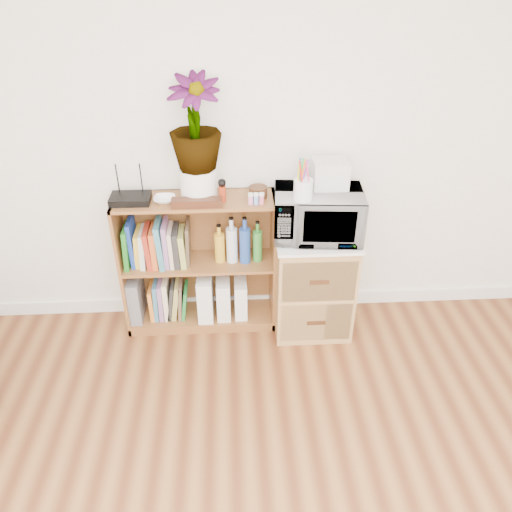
{
  "coord_description": "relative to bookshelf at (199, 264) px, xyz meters",
  "views": [
    {
      "loc": [
        -0.13,
        -0.67,
        2.28
      ],
      "look_at": [
        0.02,
        1.95,
        0.62
      ],
      "focal_mm": 35.0,
      "sensor_mm": 36.0,
      "label": 1
    }
  ],
  "objects": [
    {
      "name": "magazine_holder_right",
      "position": [
        0.27,
        -0.01,
        -0.27
      ],
      "size": [
        0.08,
        0.21,
        0.26
      ],
      "primitive_type": "cube",
      "color": "white",
      "rests_on": "bookshelf"
    },
    {
      "name": "small_appliance",
      "position": [
        0.82,
        -0.0,
        0.62
      ],
      "size": [
        0.21,
        0.18,
        0.17
      ],
      "primitive_type": "cube",
      "color": "silver",
      "rests_on": "microwave"
    },
    {
      "name": "wooden_bowl",
      "position": [
        0.39,
        0.01,
        0.51
      ],
      "size": [
        0.11,
        0.11,
        0.07
      ],
      "primitive_type": "cylinder",
      "color": "#381F0F",
      "rests_on": "bookshelf"
    },
    {
      "name": "cookbooks",
      "position": [
        -0.26,
        0.0,
        0.16
      ],
      "size": [
        0.42,
        0.2,
        0.31
      ],
      "color": "#1E731F",
      "rests_on": "bookshelf"
    },
    {
      "name": "potted_plant",
      "position": [
        0.03,
        0.02,
        0.94
      ],
      "size": [
        0.3,
        0.3,
        0.54
      ],
      "primitive_type": "imported",
      "color": "#31762F",
      "rests_on": "plant_pot"
    },
    {
      "name": "liquor_bottles",
      "position": [
        0.26,
        0.0,
        0.17
      ],
      "size": [
        0.31,
        0.07,
        0.31
      ],
      "color": "gold",
      "rests_on": "bookshelf"
    },
    {
      "name": "trinket_box",
      "position": [
        0.02,
        -0.1,
        0.5
      ],
      "size": [
        0.3,
        0.07,
        0.05
      ],
      "primitive_type": "cube",
      "color": "#341A0E",
      "rests_on": "bookshelf"
    },
    {
      "name": "microwave",
      "position": [
        0.75,
        -0.08,
        0.39
      ],
      "size": [
        0.56,
        0.4,
        0.29
      ],
      "primitive_type": "imported",
      "rotation": [
        0.0,
        0.0,
        -0.08
      ],
      "color": "silver",
      "rests_on": "wicker_unit"
    },
    {
      "name": "router",
      "position": [
        -0.38,
        -0.02,
        0.5
      ],
      "size": [
        0.24,
        0.16,
        0.04
      ],
      "primitive_type": "cube",
      "color": "black",
      "rests_on": "bookshelf"
    },
    {
      "name": "wicker_unit",
      "position": [
        0.75,
        -0.08,
        -0.12
      ],
      "size": [
        0.5,
        0.45,
        0.7
      ],
      "primitive_type": "cube",
      "color": "#9E7542",
      "rests_on": "ground"
    },
    {
      "name": "pen_cup",
      "position": [
        0.64,
        -0.17,
        0.6
      ],
      "size": [
        0.11,
        0.11,
        0.12
      ],
      "primitive_type": "cylinder",
      "color": "white",
      "rests_on": "microwave"
    },
    {
      "name": "white_bowl",
      "position": [
        -0.18,
        -0.03,
        0.49
      ],
      "size": [
        0.13,
        0.13,
        0.03
      ],
      "primitive_type": "imported",
      "color": "white",
      "rests_on": "bookshelf"
    },
    {
      "name": "file_box",
      "position": [
        -0.45,
        0.0,
        -0.25
      ],
      "size": [
        0.1,
        0.25,
        0.32
      ],
      "primitive_type": "cube",
      "color": "slate",
      "rests_on": "bookshelf"
    },
    {
      "name": "magazine_holder_left",
      "position": [
        0.03,
        -0.01,
        -0.24
      ],
      "size": [
        0.1,
        0.26,
        0.32
      ],
      "primitive_type": "cube",
      "color": "white",
      "rests_on": "bookshelf"
    },
    {
      "name": "plant_pot",
      "position": [
        0.03,
        0.02,
        0.57
      ],
      "size": [
        0.22,
        0.22,
        0.19
      ],
      "primitive_type": "cylinder",
      "color": "white",
      "rests_on": "bookshelf"
    },
    {
      "name": "lower_books",
      "position": [
        -0.23,
        0.0,
        -0.27
      ],
      "size": [
        0.26,
        0.19,
        0.29
      ],
      "color": "orange",
      "rests_on": "bookshelf"
    },
    {
      "name": "bookshelf",
      "position": [
        0.0,
        0.0,
        0.0
      ],
      "size": [
        1.0,
        0.3,
        0.95
      ],
      "primitive_type": "cube",
      "color": "brown",
      "rests_on": "ground"
    },
    {
      "name": "magazine_holder_mid",
      "position": [
        0.15,
        -0.01,
        -0.26
      ],
      "size": [
        0.09,
        0.23,
        0.29
      ],
      "primitive_type": "cube",
      "color": "white",
      "rests_on": "bookshelf"
    },
    {
      "name": "kokeshi_doll",
      "position": [
        0.17,
        -0.04,
        0.52
      ],
      "size": [
        0.04,
        0.04,
        0.1
      ],
      "primitive_type": "cylinder",
      "color": "maroon",
      "rests_on": "bookshelf"
    },
    {
      "name": "paint_jars",
      "position": [
        0.37,
        -0.09,
        0.5
      ],
      "size": [
        0.12,
        0.04,
        0.06
      ],
      "primitive_type": "cube",
      "color": "pink",
      "rests_on": "bookshelf"
    },
    {
      "name": "skirting_board",
      "position": [
        0.35,
        0.14,
        -0.42
      ],
      "size": [
        4.0,
        0.02,
        0.1
      ],
      "primitive_type": "cube",
      "color": "white",
      "rests_on": "ground"
    }
  ]
}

